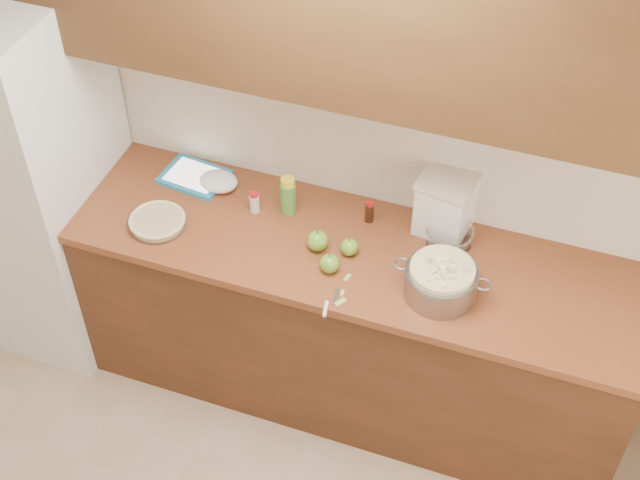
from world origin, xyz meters
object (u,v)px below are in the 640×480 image
(pie, at_px, (157,222))
(colander, at_px, (441,281))
(tablet, at_px, (194,177))
(flour_canister, at_px, (446,203))

(pie, xyz_separation_m, colander, (1.21, 0.03, 0.05))
(colander, height_order, tablet, colander)
(tablet, bearing_deg, colander, -7.65)
(flour_canister, relative_size, tablet, 0.90)
(colander, bearing_deg, tablet, 165.89)
(tablet, bearing_deg, flour_canister, 9.76)
(pie, distance_m, colander, 1.21)
(colander, bearing_deg, pie, -178.80)
(pie, relative_size, tablet, 0.82)
(pie, relative_size, colander, 0.64)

